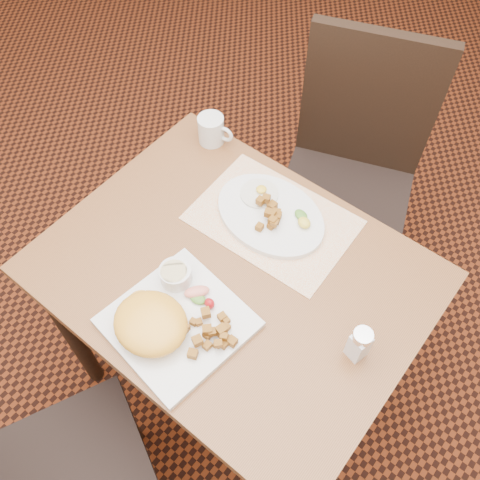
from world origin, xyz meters
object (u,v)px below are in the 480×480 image
at_px(plate_square, 178,323).
at_px(salt_shaker, 359,344).
at_px(table, 234,292).
at_px(chair_far, 351,167).
at_px(coffee_mug, 212,130).
at_px(plate_oval, 270,215).

distance_m(plate_square, salt_shaker, 0.40).
distance_m(table, plate_square, 0.22).
xyz_separation_m(table, chair_far, (-0.03, 0.65, -0.10)).
height_order(plate_square, coffee_mug, coffee_mug).
distance_m(table, plate_oval, 0.22).
bearing_deg(plate_oval, chair_far, 90.27).
xyz_separation_m(plate_oval, salt_shaker, (0.37, -0.18, 0.04)).
distance_m(chair_far, coffee_mug, 0.52).
height_order(plate_square, salt_shaker, salt_shaker).
bearing_deg(plate_square, coffee_mug, 122.68).
bearing_deg(plate_oval, table, -81.70).
bearing_deg(chair_far, salt_shaker, 99.50).
distance_m(table, chair_far, 0.66).
bearing_deg(table, chair_far, 92.55).
relative_size(salt_shaker, coffee_mug, 0.94).
bearing_deg(table, plate_oval, 98.30).
relative_size(chair_far, salt_shaker, 9.70).
height_order(plate_square, plate_oval, plate_oval).
relative_size(table, chair_far, 0.93).
relative_size(plate_square, salt_shaker, 2.80).
xyz_separation_m(chair_far, coffee_mug, (-0.29, -0.35, 0.25)).
relative_size(plate_square, plate_oval, 0.92).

